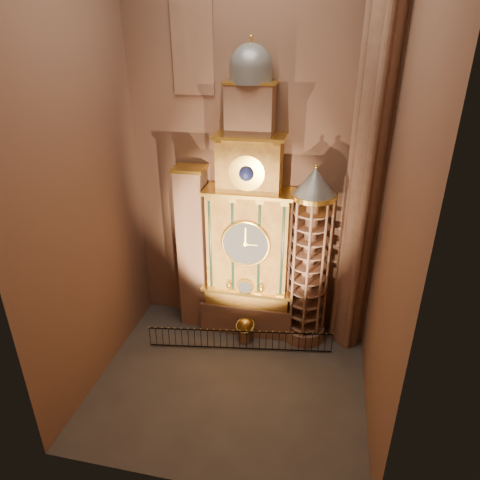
% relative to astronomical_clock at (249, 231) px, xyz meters
% --- Properties ---
extents(floor, '(14.00, 14.00, 0.00)m').
position_rel_astronomical_clock_xyz_m(floor, '(0.00, -4.96, -6.68)').
color(floor, '#383330').
rests_on(floor, ground).
extents(wall_back, '(22.00, 0.00, 22.00)m').
position_rel_astronomical_clock_xyz_m(wall_back, '(0.00, 1.04, 4.32)').
color(wall_back, brown).
rests_on(wall_back, floor).
extents(wall_left, '(0.00, 22.00, 22.00)m').
position_rel_astronomical_clock_xyz_m(wall_left, '(-7.00, -4.96, 4.32)').
color(wall_left, brown).
rests_on(wall_left, floor).
extents(wall_right, '(0.00, 22.00, 22.00)m').
position_rel_astronomical_clock_xyz_m(wall_right, '(7.00, -4.96, 4.32)').
color(wall_right, brown).
rests_on(wall_right, floor).
extents(astronomical_clock, '(5.60, 2.41, 16.70)m').
position_rel_astronomical_clock_xyz_m(astronomical_clock, '(0.00, 0.00, 0.00)').
color(astronomical_clock, '#8C634C').
rests_on(astronomical_clock, floor).
extents(portrait_tower, '(1.80, 1.60, 10.20)m').
position_rel_astronomical_clock_xyz_m(portrait_tower, '(-3.40, 0.02, -1.53)').
color(portrait_tower, '#8C634C').
rests_on(portrait_tower, floor).
extents(stair_turret, '(2.50, 2.50, 10.80)m').
position_rel_astronomical_clock_xyz_m(stair_turret, '(3.50, -0.26, -1.41)').
color(stair_turret, '#8C634C').
rests_on(stair_turret, floor).
extents(gothic_pier, '(2.04, 2.04, 22.00)m').
position_rel_astronomical_clock_xyz_m(gothic_pier, '(6.10, 0.04, 4.32)').
color(gothic_pier, '#8C634C').
rests_on(gothic_pier, floor).
extents(stained_glass_window, '(2.20, 0.14, 5.20)m').
position_rel_astronomical_clock_xyz_m(stained_glass_window, '(-3.20, 0.95, 9.82)').
color(stained_glass_window, navy).
rests_on(stained_glass_window, wall_back).
extents(celestial_globe, '(1.33, 1.28, 1.63)m').
position_rel_astronomical_clock_xyz_m(celestial_globe, '(0.10, -1.51, -5.70)').
color(celestial_globe, '#8C634C').
rests_on(celestial_globe, floor).
extents(iron_railing, '(10.53, 1.64, 1.29)m').
position_rel_astronomical_clock_xyz_m(iron_railing, '(-0.04, -2.34, -5.98)').
color(iron_railing, black).
rests_on(iron_railing, floor).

